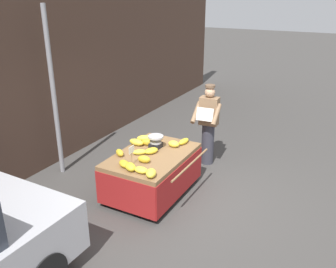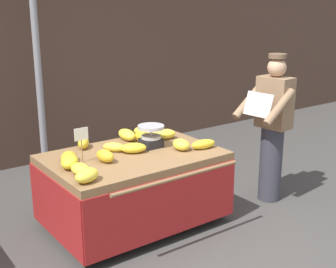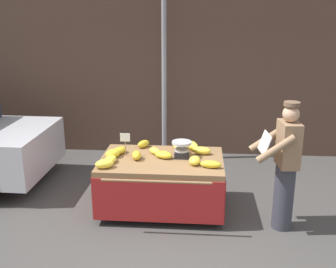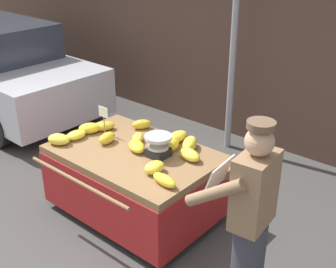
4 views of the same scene
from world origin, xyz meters
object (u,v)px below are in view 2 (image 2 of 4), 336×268
(banana_bunch_5, at_px, (114,147))
(banana_bunch_7, at_px, (181,145))
(banana_bunch_13, at_px, (69,157))
(weighing_scale, at_px, (151,136))
(banana_bunch_0, at_px, (105,156))
(banana_bunch_2, at_px, (87,175))
(vendor_person, at_px, (272,128))
(price_sign, at_px, (81,137))
(banana_bunch_10, at_px, (145,132))
(banana_bunch_8, at_px, (203,144))
(street_pole, at_px, (37,53))
(banana_bunch_6, at_px, (165,134))
(banana_bunch_4, at_px, (143,137))
(banana_bunch_9, at_px, (70,162))
(banana_bunch_12, at_px, (80,169))
(banana_cart, at_px, (134,173))
(banana_bunch_11, at_px, (134,148))
(banana_bunch_3, at_px, (127,135))
(banana_bunch_1, at_px, (83,143))

(banana_bunch_5, height_order, banana_bunch_7, banana_bunch_7)
(banana_bunch_13, bearing_deg, weighing_scale, -4.31)
(banana_bunch_0, height_order, banana_bunch_2, banana_bunch_0)
(banana_bunch_2, bearing_deg, vendor_person, 0.30)
(banana_bunch_2, bearing_deg, price_sign, 67.93)
(banana_bunch_0, bearing_deg, banana_bunch_10, 31.05)
(banana_bunch_8, bearing_deg, street_pole, 109.35)
(street_pole, distance_m, banana_bunch_7, 2.46)
(banana_bunch_6, bearing_deg, banana_bunch_0, -162.62)
(street_pole, height_order, banana_bunch_4, street_pole)
(banana_bunch_2, height_order, banana_bunch_13, banana_bunch_2)
(banana_bunch_5, distance_m, banana_bunch_9, 0.61)
(street_pole, distance_m, banana_bunch_5, 2.05)
(weighing_scale, bearing_deg, banana_bunch_12, -163.32)
(banana_bunch_4, height_order, banana_bunch_7, banana_bunch_4)
(banana_bunch_8, bearing_deg, banana_bunch_12, 176.38)
(banana_cart, bearing_deg, banana_bunch_6, 22.48)
(banana_bunch_5, xyz_separation_m, banana_bunch_11, (0.14, -0.16, 0.00))
(banana_cart, xyz_separation_m, banana_bunch_13, (-0.63, 0.15, 0.25))
(banana_bunch_0, xyz_separation_m, banana_bunch_3, (0.56, 0.51, -0.00))
(banana_cart, xyz_separation_m, banana_bunch_5, (-0.12, 0.18, 0.25))
(banana_bunch_1, height_order, banana_bunch_7, banana_bunch_7)
(banana_bunch_7, height_order, banana_bunch_9, banana_bunch_9)
(street_pole, xyz_separation_m, banana_bunch_12, (-0.54, -2.27, -0.80))
(banana_cart, bearing_deg, banana_bunch_12, -163.23)
(banana_bunch_12, bearing_deg, banana_bunch_11, 18.12)
(banana_cart, distance_m, vendor_person, 1.70)
(banana_bunch_1, bearing_deg, banana_bunch_8, -37.01)
(street_pole, relative_size, banana_bunch_12, 13.82)
(weighing_scale, bearing_deg, price_sign, -179.18)
(banana_bunch_12, height_order, banana_bunch_13, banana_bunch_13)
(street_pole, height_order, banana_bunch_1, street_pole)
(banana_bunch_9, bearing_deg, banana_bunch_4, 15.57)
(banana_cart, xyz_separation_m, weighing_scale, (0.28, 0.08, 0.32))
(banana_bunch_0, distance_m, banana_bunch_13, 0.35)
(street_pole, bearing_deg, banana_bunch_6, -68.78)
(banana_bunch_10, distance_m, vendor_person, 1.45)
(street_pole, xyz_separation_m, banana_cart, (0.15, -2.06, -1.06))
(banana_bunch_1, distance_m, banana_bunch_11, 0.56)
(banana_bunch_1, xyz_separation_m, banana_bunch_5, (0.21, -0.28, -0.01))
(banana_bunch_4, xyz_separation_m, banana_bunch_13, (-0.93, -0.12, -0.01))
(banana_bunch_10, distance_m, banana_bunch_13, 1.09)
(weighing_scale, height_order, banana_bunch_11, weighing_scale)
(banana_bunch_12, bearing_deg, price_sign, 60.25)
(banana_bunch_1, relative_size, banana_bunch_7, 1.05)
(street_pole, relative_size, banana_bunch_4, 14.26)
(banana_cart, xyz_separation_m, banana_bunch_6, (0.56, 0.23, 0.26))
(banana_bunch_5, bearing_deg, vendor_person, -18.44)
(banana_cart, relative_size, weighing_scale, 6.24)
(banana_bunch_7, bearing_deg, banana_bunch_4, 110.05)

